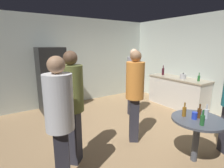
{
  "coord_description": "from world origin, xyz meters",
  "views": [
    {
      "loc": [
        -2.24,
        -2.72,
        1.86
      ],
      "look_at": [
        -0.14,
        0.44,
        1.01
      ],
      "focal_mm": 28.05,
      "sensor_mm": 36.0,
      "label": 1
    }
  ],
  "objects": [
    {
      "name": "plastic_cup_blue",
      "position": [
        0.23,
        -1.31,
        0.79
      ],
      "size": [
        0.08,
        0.08,
        0.11
      ],
      "primitive_type": "cylinder",
      "color": "blue",
      "rests_on": "foreground_table"
    },
    {
      "name": "person_in_white_shirt",
      "position": [
        -1.68,
        -0.74,
        1.03
      ],
      "size": [
        0.44,
        0.44,
        1.75
      ],
      "rotation": [
        0.0,
        0.0,
        -0.35
      ],
      "color": "#2D2D38",
      "rests_on": "ground_plane"
    },
    {
      "name": "wall_back",
      "position": [
        0.0,
        2.63,
        1.35
      ],
      "size": [
        5.32,
        0.06,
        2.7
      ],
      "primitive_type": "cube",
      "color": "beige",
      "rests_on": "ground_plane"
    },
    {
      "name": "beer_bottle_brown",
      "position": [
        0.33,
        -1.33,
        0.82
      ],
      "size": [
        0.06,
        0.06,
        0.23
      ],
      "color": "#593314",
      "rests_on": "foreground_table"
    },
    {
      "name": "foreground_table",
      "position": [
        0.3,
        -1.34,
        0.63
      ],
      "size": [
        0.8,
        0.8,
        0.73
      ],
      "color": "#4C515B",
      "rests_on": "ground_plane"
    },
    {
      "name": "ground_plane",
      "position": [
        0.0,
        0.0,
        -0.05
      ],
      "size": [
        5.2,
        5.2,
        0.1
      ],
      "primitive_type": "cube",
      "color": "#9E7C56"
    },
    {
      "name": "beer_bottle_clear",
      "position": [
        0.41,
        -1.4,
        0.82
      ],
      "size": [
        0.06,
        0.06,
        0.23
      ],
      "color": "silver",
      "rests_on": "foreground_table"
    },
    {
      "name": "person_in_orange_shirt",
      "position": [
        -0.12,
        -0.3,
        1.04
      ],
      "size": [
        0.47,
        0.47,
        1.77
      ],
      "rotation": [
        0.0,
        0.0,
        -0.62
      ],
      "color": "#2D2D38",
      "rests_on": "ground_plane"
    },
    {
      "name": "wall_side_right",
      "position": [
        2.63,
        0.0,
        1.35
      ],
      "size": [
        0.06,
        5.2,
        2.7
      ],
      "primitive_type": "cube",
      "color": "beige",
      "rests_on": "ground_plane"
    },
    {
      "name": "kitchen_counter",
      "position": [
        2.28,
        0.48,
        0.45
      ],
      "size": [
        0.64,
        1.79,
        0.9
      ],
      "color": "beige",
      "rests_on": "ground_plane"
    },
    {
      "name": "beer_bottle_on_counter",
      "position": [
        2.28,
        -0.15,
        0.98
      ],
      "size": [
        0.06,
        0.06,
        0.23
      ],
      "color": "#26662D",
      "rests_on": "kitchen_counter"
    },
    {
      "name": "kettle",
      "position": [
        2.23,
        0.3,
        0.97
      ],
      "size": [
        0.24,
        0.17,
        0.18
      ],
      "color": "#B2B2B7",
      "rests_on": "kitchen_counter"
    },
    {
      "name": "wine_bottle_on_counter",
      "position": [
        2.28,
        1.07,
        1.02
      ],
      "size": [
        0.08,
        0.08,
        0.31
      ],
      "color": "#3F141E",
      "rests_on": "kitchen_counter"
    },
    {
      "name": "person_in_olive_shirt",
      "position": [
        -1.34,
        -0.28,
        1.05
      ],
      "size": [
        0.48,
        0.48,
        1.78
      ],
      "rotation": [
        0.0,
        0.0,
        -0.79
      ],
      "color": "#2D2D38",
      "rests_on": "ground_plane"
    },
    {
      "name": "refrigerator",
      "position": [
        -0.99,
        2.2,
        0.9
      ],
      "size": [
        0.7,
        0.68,
        1.8
      ],
      "color": "black",
      "rests_on": "ground_plane"
    },
    {
      "name": "beer_bottle_amber",
      "position": [
        0.19,
        -1.15,
        0.82
      ],
      "size": [
        0.06,
        0.06,
        0.23
      ],
      "color": "#8C5919",
      "rests_on": "foreground_table"
    },
    {
      "name": "beer_bottle_green",
      "position": [
        0.12,
        -1.5,
        0.82
      ],
      "size": [
        0.06,
        0.06,
        0.23
      ],
      "color": "#26662D",
      "rests_on": "foreground_table"
    },
    {
      "name": "person_in_gray_shirt",
      "position": [
        0.72,
        0.73,
        1.04
      ],
      "size": [
        0.38,
        0.38,
        1.77
      ],
      "rotation": [
        0.0,
        0.0,
        -1.71
      ],
      "color": "#2D2D38",
      "rests_on": "ground_plane"
    }
  ]
}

